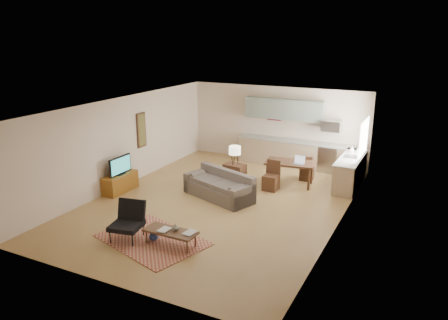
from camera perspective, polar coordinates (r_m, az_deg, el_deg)
The scene contains 25 objects.
room at distance 11.65m, azimuth -0.66°, elevation 0.57°, with size 9.00×9.00×9.00m.
kitchen_counter_back at distance 15.31m, azimuth 9.56°, elevation 0.79°, with size 4.26×0.64×0.92m, color #9F8565, non-canonical shape.
kitchen_counter_right at distance 13.76m, azimuth 16.16°, elevation -1.45°, with size 0.64×2.26×0.92m, color #9F8565, non-canonical shape.
kitchen_range at distance 15.05m, azimuth 13.56°, elevation 0.24°, with size 0.62×0.62×0.90m, color #A5A8AD.
kitchen_microwave at distance 14.80m, azimuth 13.86°, elevation 4.34°, with size 0.62×0.40×0.35m, color #A5A8AD.
upper_cabinets at distance 15.30m, azimuth 7.84°, elevation 6.59°, with size 2.80×0.34×0.70m, color gray.
window_right at distance 13.43m, azimuth 17.78°, elevation 2.81°, with size 0.02×1.40×1.05m, color white.
wall_art_left at distance 14.02m, azimuth -10.71°, elevation 3.87°, with size 0.06×0.42×1.10m, color olive, non-canonical shape.
triptych at distance 15.60m, azimuth 6.59°, elevation 6.07°, with size 1.70×0.04×0.50m, color #FCE4C3, non-canonical shape.
rug at distance 10.18m, azimuth -9.36°, elevation -10.24°, with size 2.36×1.64×0.02m, color maroon.
sofa at distance 12.31m, azimuth -0.71°, elevation -3.28°, with size 2.20×0.96×0.77m, color brown, non-canonical shape.
coffee_table at distance 9.82m, azimuth -6.97°, elevation -10.06°, with size 1.20×0.48×0.36m, color #472F1D, non-canonical shape.
book_a at distance 9.82m, azimuth -8.34°, elevation -8.86°, with size 0.23×0.31×0.03m, color maroon.
book_b at distance 9.64m, azimuth -5.01°, elevation -9.27°, with size 0.26×0.33×0.02m, color navy.
vase at distance 9.69m, azimuth -6.39°, elevation -8.72°, with size 0.17×0.17×0.16m, color black.
armchair at distance 10.12m, azimuth -12.65°, elevation -7.92°, with size 0.76×0.76×0.87m, color black, non-canonical shape.
tv_credenza at distance 13.18m, azimuth -13.41°, elevation -2.90°, with size 0.45×1.17×0.54m, color brown, non-canonical shape.
tv at distance 12.99m, azimuth -13.42°, elevation -0.70°, with size 0.09×0.90×0.54m, color black, non-canonical shape.
console_table at distance 13.14m, azimuth 1.40°, elevation -2.07°, with size 0.62×0.41×0.72m, color #3A2215, non-canonical shape.
table_lamp at distance 12.95m, azimuth 1.42°, elevation 0.66°, with size 0.35×0.35×0.58m, color beige, non-canonical shape.
dining_table at distance 13.50m, azimuth 8.57°, elevation -1.73°, with size 1.45×0.83×0.74m, color #3A2215, non-canonical shape.
dining_chair_near at distance 12.97m, azimuth 6.17°, elevation -2.05°, with size 0.42×0.44×0.89m, color #3A2215, non-canonical shape.
dining_chair_far at distance 14.01m, azimuth 10.80°, elevation -0.96°, with size 0.39×0.41×0.83m, color #3A2215, non-canonical shape.
laptop at distance 13.18m, azimuth 9.72°, elevation -0.02°, with size 0.31×0.23×0.23m, color #A5A8AD, non-canonical shape.
soap_bottle at distance 14.14m, azimuth 16.37°, elevation 1.36°, with size 0.09×0.09×0.19m, color #FCE4C3.
Camera 1 is at (5.14, -9.95, 4.56)m, focal length 35.00 mm.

